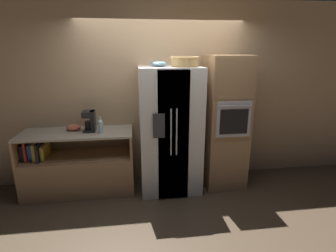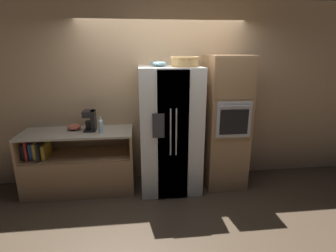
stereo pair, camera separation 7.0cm
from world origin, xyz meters
The scene contains 10 objects.
ground_plane centered at (0.00, 0.00, 0.00)m, with size 20.00×20.00×0.00m, color #4C3D2D.
wall_back centered at (0.00, 0.43, 1.40)m, with size 12.00×0.06×2.80m.
counter_left centered at (-1.30, 0.09, 0.34)m, with size 1.59×0.63×0.93m.
refrigerator centered at (0.07, 0.02, 0.92)m, with size 0.88×0.79×1.85m.
wall_oven centered at (0.93, 0.07, 1.00)m, with size 0.60×0.72×2.00m.
wicker_basket centered at (0.27, -0.06, 1.92)m, with size 0.39×0.39×0.14m.
fruit_bowl centered at (-0.07, 0.06, 1.89)m, with size 0.24×0.24×0.08m.
bottle_tall centered at (-0.92, 0.00, 1.04)m, with size 0.07×0.07×0.24m.
mixing_bowl centered at (-1.33, 0.20, 0.97)m, with size 0.20×0.20×0.08m.
coffee_maker centered at (-1.07, 0.12, 1.09)m, with size 0.17×0.20×0.30m.
Camera 2 is at (-0.38, -3.66, 2.06)m, focal length 28.00 mm.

